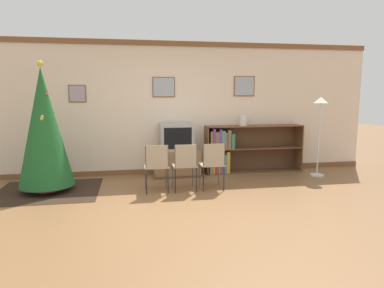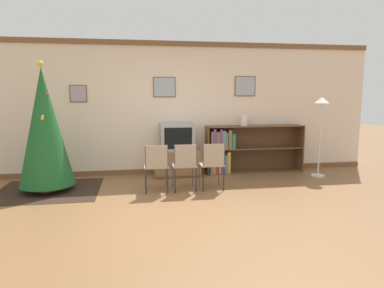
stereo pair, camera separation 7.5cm
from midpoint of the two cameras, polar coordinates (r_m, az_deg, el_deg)
ground_plane at (r=4.90m, az=-1.30°, el=-11.35°), size 24.00×24.00×0.00m
wall_back at (r=7.11m, az=-4.43°, el=5.93°), size 8.75×0.11×2.70m
area_rug at (r=6.42m, az=-23.19°, el=-7.22°), size 1.72×1.54×0.01m
christmas_tree at (r=6.23m, az=-23.77°, el=2.48°), size 0.90×0.90×2.18m
tv_console at (r=6.93m, az=-2.91°, el=-3.14°), size 0.92×0.51×0.54m
television at (r=6.85m, az=-2.94°, el=1.21°), size 0.66×0.50×0.53m
folding_chair_left at (r=5.76m, az=-6.29°, el=-3.50°), size 0.40×0.40×0.82m
folding_chair_center at (r=5.81m, az=-1.55°, el=-3.35°), size 0.40×0.40×0.82m
folding_chair_right at (r=5.90m, az=3.08°, el=-3.18°), size 0.40×0.40×0.82m
bookshelf at (r=7.25m, az=7.01°, el=-0.96°), size 2.07×0.36×0.99m
vase at (r=7.22m, az=8.23°, el=3.92°), size 0.16×0.16×0.22m
standing_lamp at (r=7.26m, az=20.28°, el=4.45°), size 0.28×0.28×1.59m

